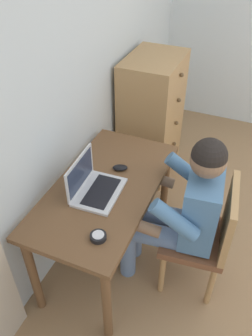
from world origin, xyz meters
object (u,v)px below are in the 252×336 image
Objects in this scene: chair at (206,234)px; laptop at (93,185)px; desk at (106,198)px; computer_mouse at (120,168)px; desk_clock at (98,236)px; dresser at (152,118)px; person_seated at (181,208)px.

laptop reaches higher than chair.
desk is 0.22m from computer_mouse.
dresser is at bearing 8.95° from desk_clock.
desk_clock is (-0.48, 0.51, 0.26)m from chair.
desk_clock is at bearing 169.19° from computer_mouse.
person_seated is (-0.02, 0.18, 0.18)m from chair.
desk is at bearing -28.79° from laptop.
desk is 0.49m from person_seated.
dresser is 1.31× the size of chair.
laptop is 3.91× the size of desk_clock.
desk is at bearing 150.05° from computer_mouse.
computer_mouse reaches higher than desk_clock.
desk is at bearing 97.01° from chair.
desk is 3.36× the size of laptop.
chair reaches higher than desk.
laptop is 3.52× the size of computer_mouse.
computer_mouse is (0.18, -0.02, 0.13)m from desk.
dresser is 1.32m from chair.
laptop is (-0.14, 0.52, 0.12)m from person_seated.
laptop is at bearing -177.55° from dresser.
laptop is at bearing 151.21° from desk.
desk_clock is at bearing -171.05° from dresser.
computer_mouse is (-0.98, -0.12, 0.18)m from dresser.
laptop is (-1.24, -0.05, 0.21)m from dresser.
desk is 1.00× the size of person_seated.
dresser reaches higher than desk_clock.
desk is at bearing 20.63° from desk_clock.
chair is at bearing -77.22° from laptop.
person_seated reaches higher than chair.
desk is at bearing 97.46° from person_seated.
person_seated reaches higher than dresser.
computer_mouse is 0.59m from desk_clock.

